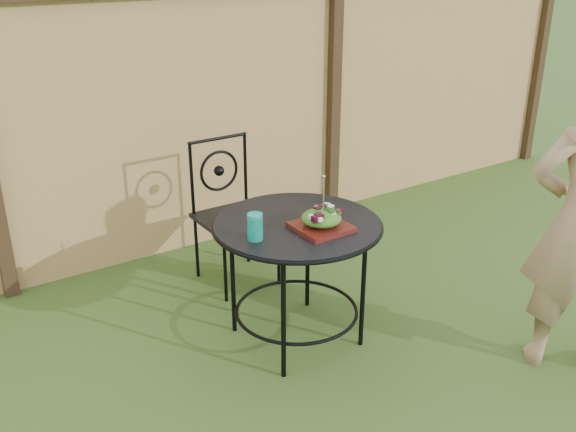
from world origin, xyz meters
name	(u,v)px	position (x,y,z in m)	size (l,w,h in m)	color
ground	(384,401)	(0.00, 0.00, 0.00)	(60.00, 60.00, 0.00)	#274717
fence	(183,122)	(0.00, 2.19, 0.95)	(8.00, 0.12, 1.90)	tan
patio_table	(297,246)	(-0.04, 0.71, 0.59)	(0.92, 0.92, 0.72)	black
patio_chair	(232,209)	(0.02, 1.55, 0.50)	(0.46, 0.46, 0.95)	black
salad_plate	(321,227)	(0.01, 0.57, 0.74)	(0.27, 0.27, 0.02)	#430910
salad	(321,218)	(0.01, 0.57, 0.79)	(0.21, 0.21, 0.08)	#235614
fork	(324,194)	(0.02, 0.57, 0.92)	(0.01, 0.01, 0.18)	silver
drinking_glass	(255,227)	(-0.34, 0.65, 0.79)	(0.08, 0.08, 0.14)	#0D9B87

